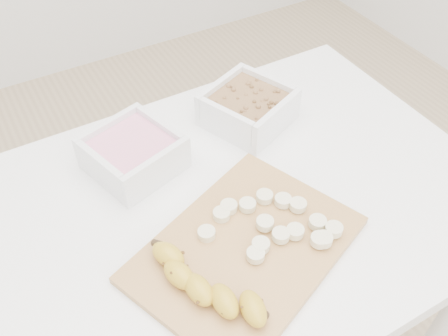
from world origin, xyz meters
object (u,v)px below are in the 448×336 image
cutting_board (245,249)px  banana (209,286)px  bowl_yogurt (133,153)px  table (231,231)px  bowl_granola (248,107)px

cutting_board → banana: bearing=-154.3°
bowl_yogurt → banana: (-0.01, -0.33, -0.00)m
bowl_yogurt → cutting_board: (0.08, -0.29, -0.03)m
bowl_yogurt → table: bearing=-54.7°
bowl_granola → cutting_board: size_ratio=0.57×
table → cutting_board: size_ratio=2.65×
banana → cutting_board: bearing=12.7°
bowl_yogurt → bowl_granola: 0.27m
banana → table: bearing=36.4°
bowl_granola → table: bearing=-128.8°
bowl_yogurt → cutting_board: size_ratio=0.53×
table → banana: 0.25m
cutting_board → banana: size_ratio=1.74×
bowl_yogurt → banana: 0.33m
table → bowl_granola: 0.27m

